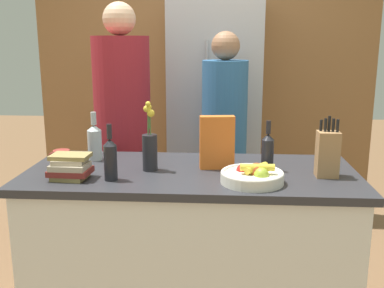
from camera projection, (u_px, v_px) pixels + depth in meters
name	position (u px, v px, depth m)	size (l,w,h in m)	color
kitchen_island	(191.00, 250.00, 2.45)	(1.72, 0.75, 0.91)	silver
back_wall_wood	(205.00, 72.00, 3.95)	(2.92, 0.12, 2.60)	olive
refrigerator	(214.00, 118.00, 3.68)	(0.72, 0.62, 1.91)	#B7B7BC
fruit_bowl	(253.00, 175.00, 2.13)	(0.30, 0.30, 0.10)	silver
knife_block	(327.00, 153.00, 2.22)	(0.11, 0.09, 0.31)	#A87A4C
flower_vase	(150.00, 148.00, 2.33)	(0.08, 0.08, 0.36)	#232328
cereal_box	(217.00, 142.00, 2.36)	(0.19, 0.08, 0.28)	orange
coffee_mug	(61.00, 159.00, 2.39)	(0.13, 0.09, 0.10)	#99332D
book_stack	(70.00, 167.00, 2.19)	(0.20, 0.16, 0.12)	#99844C
bottle_oil	(95.00, 141.00, 2.53)	(0.08, 0.08, 0.28)	#B2BCC1
bottle_vinegar	(110.00, 158.00, 2.16)	(0.06, 0.06, 0.28)	black
bottle_wine	(268.00, 151.00, 2.33)	(0.06, 0.06, 0.26)	black
person_at_sink	(123.00, 126.00, 3.00)	(0.37, 0.37, 1.81)	#383842
person_in_blue	(224.00, 137.00, 3.10)	(0.31, 0.31, 1.63)	#383842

